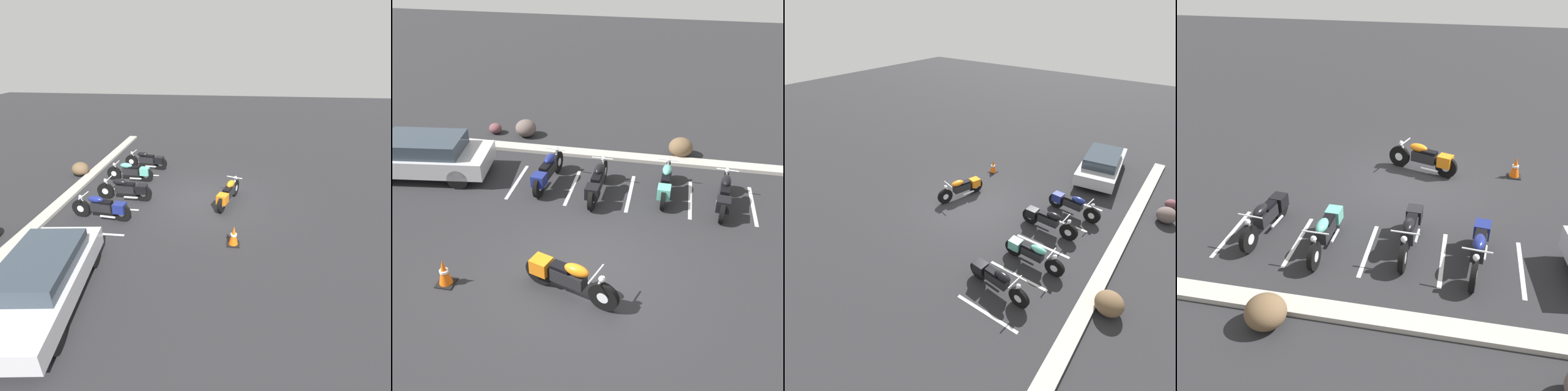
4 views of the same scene
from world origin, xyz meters
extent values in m
plane|color=#262628|center=(0.00, 0.00, 0.00)|extent=(60.00, 60.00, 0.00)
cylinder|color=black|center=(0.58, -1.13, 0.35)|extent=(0.70, 0.34, 0.69)
cylinder|color=silver|center=(0.58, -1.13, 0.35)|extent=(0.29, 0.21, 0.26)
cylinder|color=black|center=(-0.96, -0.61, 0.35)|extent=(0.70, 0.34, 0.69)
cylinder|color=silver|center=(-0.96, -0.61, 0.35)|extent=(0.29, 0.21, 0.26)
cube|color=black|center=(-0.24, -0.85, 0.50)|extent=(0.85, 0.53, 0.31)
ellipsoid|color=orange|center=(-0.04, -0.92, 0.79)|extent=(0.64, 0.44, 0.25)
cube|color=black|center=(-0.41, -0.80, 0.71)|extent=(0.52, 0.38, 0.08)
cube|color=orange|center=(-0.91, -0.63, 0.54)|extent=(0.52, 0.49, 0.36)
cylinder|color=silver|center=(0.46, -1.09, 0.62)|extent=(0.28, 0.15, 0.56)
cylinder|color=silver|center=(0.40, -1.07, 0.89)|extent=(0.24, 0.63, 0.04)
sphere|color=silver|center=(0.53, -1.11, 0.81)|extent=(0.15, 0.15, 0.15)
cylinder|color=silver|center=(-0.44, -0.63, 0.19)|extent=(0.57, 0.25, 0.07)
cylinder|color=black|center=(-1.87, 4.56, 0.34)|extent=(0.20, 0.70, 0.69)
cylinder|color=silver|center=(-1.87, 4.56, 0.34)|extent=(0.16, 0.27, 0.26)
cylinder|color=black|center=(-2.04, 2.96, 0.34)|extent=(0.20, 0.70, 0.69)
cylinder|color=silver|center=(-2.04, 2.96, 0.34)|extent=(0.16, 0.27, 0.26)
cube|color=black|center=(-1.96, 3.71, 0.50)|extent=(0.37, 0.82, 0.31)
ellipsoid|color=navy|center=(-1.94, 3.92, 0.78)|extent=(0.33, 0.61, 0.25)
cube|color=black|center=(-1.98, 3.53, 0.71)|extent=(0.30, 0.48, 0.08)
cube|color=navy|center=(-2.03, 3.01, 0.53)|extent=(0.42, 0.45, 0.35)
cylinder|color=silver|center=(-1.89, 4.44, 0.61)|extent=(0.09, 0.28, 0.55)
cylinder|color=silver|center=(-1.89, 4.38, 0.88)|extent=(0.65, 0.10, 0.04)
sphere|color=silver|center=(-1.88, 4.51, 0.80)|extent=(0.15, 0.15, 0.15)
cylinder|color=silver|center=(-2.13, 3.47, 0.19)|extent=(0.13, 0.58, 0.07)
cylinder|color=black|center=(-0.32, 4.23, 0.35)|extent=(0.15, 0.70, 0.69)
cylinder|color=silver|center=(-0.32, 4.23, 0.35)|extent=(0.14, 0.27, 0.26)
cylinder|color=black|center=(-0.38, 2.60, 0.35)|extent=(0.15, 0.70, 0.69)
cylinder|color=silver|center=(-0.38, 2.60, 0.35)|extent=(0.14, 0.27, 0.26)
cube|color=black|center=(-0.35, 3.36, 0.50)|extent=(0.32, 0.81, 0.31)
ellipsoid|color=black|center=(-0.34, 3.57, 0.79)|extent=(0.29, 0.60, 0.25)
cube|color=black|center=(-0.36, 3.18, 0.71)|extent=(0.27, 0.47, 0.08)
cube|color=black|center=(-0.38, 2.66, 0.53)|extent=(0.39, 0.43, 0.36)
cylinder|color=silver|center=(-0.33, 4.10, 0.62)|extent=(0.07, 0.28, 0.56)
cylinder|color=silver|center=(-0.33, 4.04, 0.89)|extent=(0.65, 0.06, 0.04)
sphere|color=silver|center=(-0.32, 4.17, 0.81)|extent=(0.15, 0.15, 0.15)
cylinder|color=silver|center=(-0.51, 3.11, 0.19)|extent=(0.09, 0.58, 0.07)
cylinder|color=black|center=(1.64, 4.57, 0.33)|extent=(0.14, 0.67, 0.66)
cylinder|color=silver|center=(1.64, 4.57, 0.33)|extent=(0.13, 0.26, 0.25)
cylinder|color=black|center=(1.59, 3.01, 0.33)|extent=(0.14, 0.67, 0.66)
cylinder|color=silver|center=(1.59, 3.01, 0.33)|extent=(0.13, 0.26, 0.25)
cube|color=black|center=(1.61, 3.74, 0.48)|extent=(0.30, 0.77, 0.30)
ellipsoid|color=#59B29E|center=(1.62, 3.94, 0.75)|extent=(0.28, 0.57, 0.24)
cube|color=black|center=(1.61, 3.57, 0.68)|extent=(0.25, 0.45, 0.08)
cube|color=#59B29E|center=(1.59, 3.06, 0.51)|extent=(0.37, 0.41, 0.34)
cylinder|color=silver|center=(1.63, 4.45, 0.59)|extent=(0.07, 0.26, 0.53)
cylinder|color=silver|center=(1.63, 4.39, 0.85)|extent=(0.62, 0.05, 0.04)
sphere|color=silver|center=(1.64, 4.52, 0.77)|extent=(0.14, 0.14, 0.14)
cylinder|color=silver|center=(1.47, 3.49, 0.18)|extent=(0.09, 0.55, 0.07)
cylinder|color=black|center=(3.36, 4.24, 0.34)|extent=(0.19, 0.68, 0.67)
cylinder|color=silver|center=(3.36, 4.24, 0.34)|extent=(0.15, 0.27, 0.26)
cylinder|color=black|center=(3.19, 2.67, 0.34)|extent=(0.19, 0.68, 0.67)
cylinder|color=silver|center=(3.19, 2.67, 0.34)|extent=(0.15, 0.27, 0.26)
cube|color=black|center=(3.27, 3.41, 0.49)|extent=(0.36, 0.80, 0.31)
ellipsoid|color=black|center=(3.29, 3.61, 0.76)|extent=(0.32, 0.59, 0.24)
cube|color=black|center=(3.25, 3.24, 0.69)|extent=(0.29, 0.47, 0.08)
cube|color=black|center=(3.20, 2.72, 0.52)|extent=(0.41, 0.44, 0.35)
cylinder|color=silver|center=(3.34, 4.12, 0.60)|extent=(0.09, 0.27, 0.54)
cylinder|color=silver|center=(3.34, 4.06, 0.86)|extent=(0.63, 0.10, 0.04)
sphere|color=silver|center=(3.35, 4.19, 0.78)|extent=(0.14, 0.14, 0.14)
cylinder|color=silver|center=(3.10, 3.17, 0.18)|extent=(0.13, 0.56, 0.07)
cylinder|color=black|center=(-7.51, 4.17, 0.32)|extent=(0.66, 0.30, 0.64)
cylinder|color=black|center=(-4.58, 2.95, 0.32)|extent=(0.66, 0.30, 0.64)
cylinder|color=black|center=(-4.78, 4.52, 0.32)|extent=(0.66, 0.30, 0.64)
cube|color=#B2B2B7|center=(-6.05, 3.56, 0.56)|extent=(4.49, 2.33, 0.55)
cube|color=#2D3842|center=(-5.90, 3.58, 1.06)|extent=(2.58, 1.80, 0.45)
cube|color=#A8A399|center=(0.00, 5.88, 0.06)|extent=(18.00, 0.50, 0.12)
ellipsoid|color=brown|center=(2.00, 6.42, 0.33)|extent=(1.14, 1.14, 0.66)
ellipsoid|color=#5D4E4A|center=(-3.72, 6.99, 0.32)|extent=(0.97, 0.97, 0.63)
ellipsoid|color=brown|center=(-4.95, 7.01, 0.19)|extent=(0.69, 0.69, 0.39)
cube|color=black|center=(-3.07, -1.06, 0.01)|extent=(0.40, 0.40, 0.03)
cone|color=#EA590F|center=(-3.07, -1.06, 0.33)|extent=(0.32, 0.32, 0.67)
cylinder|color=white|center=(-3.07, -1.06, 0.37)|extent=(0.20, 0.20, 0.06)
cube|color=white|center=(-2.96, 3.65, 0.00)|extent=(0.10, 2.10, 0.00)
cube|color=white|center=(-1.19, 3.65, 0.00)|extent=(0.10, 2.10, 0.00)
cube|color=white|center=(0.59, 3.65, 0.00)|extent=(0.10, 2.10, 0.00)
cube|color=white|center=(2.37, 3.65, 0.00)|extent=(0.10, 2.10, 0.00)
cube|color=white|center=(4.15, 3.65, 0.00)|extent=(0.10, 2.10, 0.00)
camera|label=1|loc=(-11.28, -0.77, 5.74)|focal=28.00mm
camera|label=2|loc=(1.61, -8.06, 7.25)|focal=42.00mm
camera|label=3|loc=(8.73, 6.81, 7.63)|focal=28.00mm
camera|label=4|loc=(-1.33, 12.37, 6.56)|focal=42.00mm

